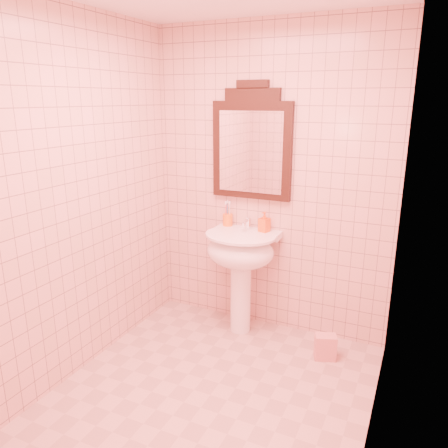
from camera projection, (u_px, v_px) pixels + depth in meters
The scene contains 8 objects.
floor at pixel (210, 395), 2.92m from camera, with size 2.20×2.20×0.00m, color #C59D8E.
back_wall at pixel (270, 183), 3.53m from camera, with size 2.00×0.02×2.50m, color #DDA29A.
pedestal_sink at pixel (241, 258), 3.56m from camera, with size 0.58×0.58×0.86m.
faucet at pixel (247, 223), 3.61m from camera, with size 0.04×0.16×0.11m.
mirror at pixel (252, 145), 3.49m from camera, with size 0.67×0.06×0.93m.
toothbrush_cup at pixel (228, 220), 3.73m from camera, with size 0.08×0.08×0.19m.
soap_dispenser at pixel (264, 222), 3.55m from camera, with size 0.08×0.08×0.17m, color #DE5212.
towel at pixel (325, 347), 3.31m from camera, with size 0.16×0.11×0.19m, color #E19984.
Camera 1 is at (1.14, -2.22, 1.91)m, focal length 35.00 mm.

